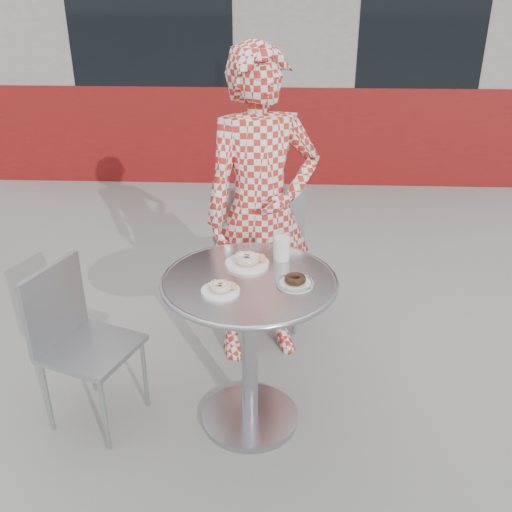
{
  "coord_description": "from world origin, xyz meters",
  "views": [
    {
      "loc": [
        0.09,
        -2.22,
        1.96
      ],
      "look_at": [
        -0.01,
        0.05,
        0.86
      ],
      "focal_mm": 40.0,
      "sensor_mm": 36.0,
      "label": 1
    }
  ],
  "objects_px": {
    "bistro_table": "(250,317)",
    "plate_checker": "(295,282)",
    "milk_cup": "(282,247)",
    "plate_near": "(221,288)",
    "chair_left": "(94,376)",
    "plate_far": "(248,261)",
    "seated_person": "(261,212)",
    "chair_far": "(256,280)"
  },
  "relations": [
    {
      "from": "seated_person",
      "to": "plate_checker",
      "type": "relative_size",
      "value": 10.51
    },
    {
      "from": "milk_cup",
      "to": "bistro_table",
      "type": "bearing_deg",
      "value": -124.38
    },
    {
      "from": "chair_left",
      "to": "milk_cup",
      "type": "relative_size",
      "value": 6.05
    },
    {
      "from": "bistro_table",
      "to": "milk_cup",
      "type": "bearing_deg",
      "value": 55.62
    },
    {
      "from": "bistro_table",
      "to": "plate_near",
      "type": "distance_m",
      "value": 0.27
    },
    {
      "from": "bistro_table",
      "to": "seated_person",
      "type": "distance_m",
      "value": 0.67
    },
    {
      "from": "seated_person",
      "to": "milk_cup",
      "type": "relative_size",
      "value": 12.9
    },
    {
      "from": "seated_person",
      "to": "plate_far",
      "type": "bearing_deg",
      "value": -114.28
    },
    {
      "from": "seated_person",
      "to": "chair_left",
      "type": "bearing_deg",
      "value": -160.21
    },
    {
      "from": "plate_near",
      "to": "bistro_table",
      "type": "bearing_deg",
      "value": 47.24
    },
    {
      "from": "plate_checker",
      "to": "milk_cup",
      "type": "relative_size",
      "value": 1.23
    },
    {
      "from": "seated_person",
      "to": "plate_checker",
      "type": "bearing_deg",
      "value": -94.67
    },
    {
      "from": "plate_near",
      "to": "milk_cup",
      "type": "xyz_separation_m",
      "value": [
        0.25,
        0.32,
        0.04
      ]
    },
    {
      "from": "plate_far",
      "to": "seated_person",
      "type": "bearing_deg",
      "value": 84.88
    },
    {
      "from": "chair_far",
      "to": "seated_person",
      "type": "relative_size",
      "value": 0.57
    },
    {
      "from": "seated_person",
      "to": "plate_near",
      "type": "height_order",
      "value": "seated_person"
    },
    {
      "from": "chair_left",
      "to": "plate_near",
      "type": "distance_m",
      "value": 0.85
    },
    {
      "from": "chair_far",
      "to": "milk_cup",
      "type": "height_order",
      "value": "chair_far"
    },
    {
      "from": "bistro_table",
      "to": "plate_far",
      "type": "relative_size",
      "value": 3.93
    },
    {
      "from": "bistro_table",
      "to": "chair_left",
      "type": "height_order",
      "value": "chair_left"
    },
    {
      "from": "bistro_table",
      "to": "seated_person",
      "type": "bearing_deg",
      "value": 87.36
    },
    {
      "from": "seated_person",
      "to": "chair_far",
      "type": "bearing_deg",
      "value": 79.0
    },
    {
      "from": "chair_left",
      "to": "milk_cup",
      "type": "distance_m",
      "value": 1.09
    },
    {
      "from": "chair_far",
      "to": "milk_cup",
      "type": "distance_m",
      "value": 0.9
    },
    {
      "from": "plate_far",
      "to": "milk_cup",
      "type": "height_order",
      "value": "milk_cup"
    },
    {
      "from": "bistro_table",
      "to": "plate_checker",
      "type": "relative_size",
      "value": 4.85
    },
    {
      "from": "plate_far",
      "to": "bistro_table",
      "type": "bearing_deg",
      "value": -83.9
    },
    {
      "from": "chair_left",
      "to": "chair_far",
      "type": "bearing_deg",
      "value": -18.85
    },
    {
      "from": "chair_left",
      "to": "milk_cup",
      "type": "bearing_deg",
      "value": -55.99
    },
    {
      "from": "bistro_table",
      "to": "plate_near",
      "type": "height_order",
      "value": "plate_near"
    },
    {
      "from": "chair_far",
      "to": "plate_near",
      "type": "xyz_separation_m",
      "value": [
        -0.1,
        -1.01,
        0.51
      ]
    },
    {
      "from": "bistro_table",
      "to": "plate_far",
      "type": "xyz_separation_m",
      "value": [
        -0.01,
        0.14,
        0.21
      ]
    },
    {
      "from": "milk_cup",
      "to": "plate_near",
      "type": "bearing_deg",
      "value": -127.73
    },
    {
      "from": "bistro_table",
      "to": "plate_checker",
      "type": "height_order",
      "value": "plate_checker"
    },
    {
      "from": "plate_checker",
      "to": "milk_cup",
      "type": "height_order",
      "value": "milk_cup"
    },
    {
      "from": "seated_person",
      "to": "plate_near",
      "type": "bearing_deg",
      "value": -119.88
    },
    {
      "from": "bistro_table",
      "to": "plate_checker",
      "type": "xyz_separation_m",
      "value": [
        0.2,
        -0.04,
        0.21
      ]
    },
    {
      "from": "plate_far",
      "to": "plate_checker",
      "type": "bearing_deg",
      "value": -39.73
    },
    {
      "from": "chair_left",
      "to": "plate_checker",
      "type": "xyz_separation_m",
      "value": [
        0.95,
        -0.03,
        0.55
      ]
    },
    {
      "from": "chair_far",
      "to": "plate_checker",
      "type": "distance_m",
      "value": 1.08
    },
    {
      "from": "plate_far",
      "to": "chair_far",
      "type": "bearing_deg",
      "value": 89.74
    },
    {
      "from": "seated_person",
      "to": "plate_near",
      "type": "distance_m",
      "value": 0.75
    }
  ]
}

